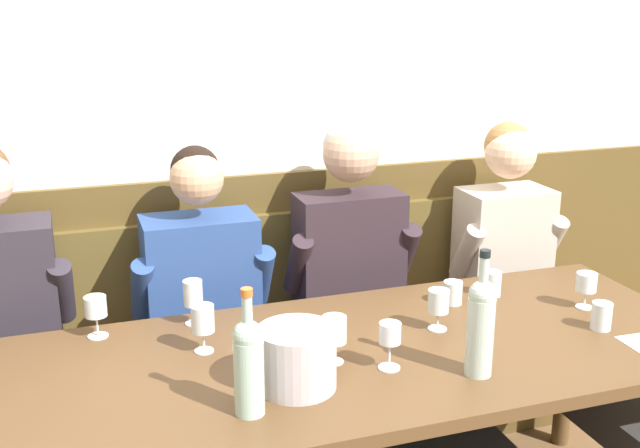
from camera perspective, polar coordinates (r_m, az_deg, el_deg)
The scene contains 20 objects.
room_wall_back at distance 3.07m, azimuth -5.14°, elevation 9.40°, with size 6.80×0.08×2.80m, color silver.
wood_wainscot_panel at distance 3.23m, azimuth -4.52°, elevation -5.86°, with size 6.80×0.03×1.10m, color brown.
wall_bench at distance 3.16m, azimuth -3.44°, elevation -11.72°, with size 2.70×0.42×0.94m.
dining_table at distance 2.37m, azimuth 1.10°, elevation -11.13°, with size 2.40×0.89×0.75m.
person_center_right_seat at distance 2.63m, azimuth -7.12°, elevation -10.08°, with size 0.51×1.33×1.27m.
person_left_seat at distance 2.77m, azimuth 4.83°, elevation -7.81°, with size 0.52×1.33×1.33m.
person_center_left_seat at distance 3.11m, azimuth 16.54°, elevation -5.78°, with size 0.47×1.33×1.28m.
ice_bucket at distance 2.12m, azimuth -1.72°, elevation -9.83°, with size 0.22×0.22×0.17m, color #BFB4BB.
wine_bottle_green_tall at distance 1.98m, azimuth -5.26°, elevation -10.15°, with size 0.08×0.08×0.34m.
wine_bottle_amber_mid at distance 2.21m, azimuth 11.73°, elevation -7.19°, with size 0.08×0.08×0.37m.
wine_glass_center_rear at distance 2.34m, azimuth -8.62°, elevation -7.09°, with size 0.07×0.07×0.15m.
wine_glass_mid_right at distance 2.78m, azimuth 19.00°, elevation -4.14°, with size 0.07×0.07×0.13m.
wine_glass_by_bottle at distance 2.25m, azimuth 1.05°, elevation -7.94°, with size 0.07×0.07×0.14m.
wine_glass_right_end at distance 2.53m, azimuth -9.32°, elevation -5.22°, with size 0.06×0.06×0.15m.
wine_glass_near_bucket at distance 2.22m, azimuth 5.16°, elevation -8.22°, with size 0.06×0.06×0.14m.
wine_glass_center_front at distance 2.49m, azimuth 8.70°, elevation -5.80°, with size 0.07×0.07×0.13m.
wine_glass_left_end at distance 2.51m, azimuth -16.17°, elevation -6.02°, with size 0.07×0.07×0.13m.
water_tumbler_center at distance 2.82m, azimuth 12.55°, elevation -4.30°, with size 0.06×0.06×0.09m, color silver.
water_tumbler_right at distance 2.72m, azimuth 9.74°, elevation -4.99°, with size 0.07×0.07×0.08m, color silver.
water_tumbler_left at distance 2.64m, azimuth 19.99°, elevation -6.37°, with size 0.07×0.07×0.09m, color silver.
Camera 1 is at (-0.72, -1.87, 1.78)m, focal length 43.51 mm.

